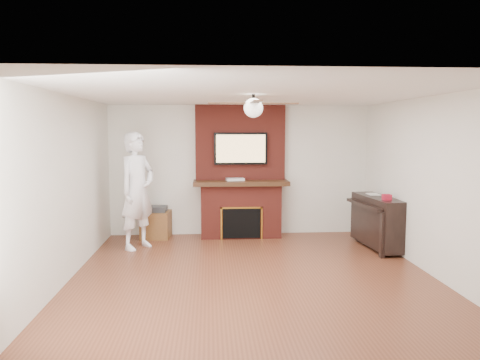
{
  "coord_description": "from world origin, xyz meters",
  "views": [
    {
      "loc": [
        -0.6,
        -6.27,
        2.03
      ],
      "look_at": [
        -0.12,
        0.9,
        1.26
      ],
      "focal_mm": 35.0,
      "sensor_mm": 36.0,
      "label": 1
    }
  ],
  "objects": [
    {
      "name": "candle_blue",
      "position": [
        0.19,
        2.32,
        0.04
      ],
      "size": [
        0.06,
        0.06,
        0.08
      ],
      "primitive_type": "cylinder",
      "color": "#306191",
      "rests_on": "ground"
    },
    {
      "name": "ceiling_fan",
      "position": [
        -0.0,
        0.0,
        2.33
      ],
      "size": [
        1.21,
        1.21,
        0.31
      ],
      "color": "black",
      "rests_on": "room_shell"
    },
    {
      "name": "candle_orange",
      "position": [
        -0.13,
        2.33,
        0.06
      ],
      "size": [
        0.07,
        0.07,
        0.13
      ],
      "primitive_type": "cylinder",
      "color": "orange",
      "rests_on": "ground"
    },
    {
      "name": "side_table",
      "position": [
        -1.6,
        2.48,
        0.28
      ],
      "size": [
        0.57,
        0.57,
        0.6
      ],
      "rotation": [
        0.0,
        0.0,
        -0.09
      ],
      "color": "brown",
      "rests_on": "ground"
    },
    {
      "name": "piano",
      "position": [
        2.28,
        1.45,
        0.48
      ],
      "size": [
        0.63,
        1.4,
        0.98
      ],
      "rotation": [
        0.0,
        0.0,
        0.1
      ],
      "color": "black",
      "rests_on": "ground"
    },
    {
      "name": "tv",
      "position": [
        0.0,
        2.5,
        1.68
      ],
      "size": [
        1.0,
        0.08,
        0.6
      ],
      "color": "black",
      "rests_on": "fireplace"
    },
    {
      "name": "candle_green",
      "position": [
        0.06,
        2.3,
        0.04
      ],
      "size": [
        0.07,
        0.07,
        0.08
      ],
      "primitive_type": "cylinder",
      "color": "#4B7930",
      "rests_on": "ground"
    },
    {
      "name": "room_shell",
      "position": [
        0.0,
        0.0,
        1.25
      ],
      "size": [
        5.36,
        5.86,
        2.86
      ],
      "color": "#582B1A",
      "rests_on": "ground"
    },
    {
      "name": "fireplace",
      "position": [
        0.0,
        2.55,
        1.0
      ],
      "size": [
        1.78,
        0.64,
        2.5
      ],
      "color": "maroon",
      "rests_on": "ground"
    },
    {
      "name": "candle_cream",
      "position": [
        0.12,
        2.36,
        0.05
      ],
      "size": [
        0.08,
        0.08,
        0.1
      ],
      "primitive_type": "cylinder",
      "color": "beige",
      "rests_on": "ground"
    },
    {
      "name": "cable_box",
      "position": [
        -0.11,
        2.45,
        1.1
      ],
      "size": [
        0.36,
        0.23,
        0.05
      ],
      "primitive_type": "cube",
      "rotation": [
        0.0,
        0.0,
        0.13
      ],
      "color": "silver",
      "rests_on": "fireplace"
    },
    {
      "name": "person",
      "position": [
        -1.82,
        1.72,
        1.0
      ],
      "size": [
        0.83,
        0.88,
        2.0
      ],
      "primitive_type": "imported",
      "rotation": [
        0.0,
        0.0,
        0.93
      ],
      "color": "white",
      "rests_on": "ground"
    }
  ]
}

